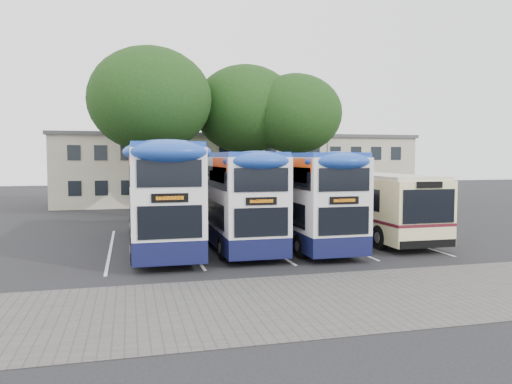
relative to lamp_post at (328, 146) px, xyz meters
The scene contains 12 objects.
ground 21.46m from the lamp_post, 106.72° to the right, with size 120.00×120.00×0.00m, color black.
paving_strip 26.71m from the lamp_post, 107.76° to the right, with size 40.00×6.00×0.01m, color #595654.
bay_lines 18.57m from the lamp_post, 123.08° to the right, with size 14.12×11.00×0.01m.
depot_building 9.43m from the lamp_post, 130.53° to the left, with size 32.40×8.40×6.20m.
lamp_post is the anchor object (origin of this frame).
tree_left 15.06m from the lamp_post, 166.88° to the right, with size 8.39×8.39×11.62m.
tree_mid 7.93m from the lamp_post, 167.57° to the right, with size 7.74×7.74×11.02m.
tree_right 5.72m from the lamp_post, 139.29° to the right, with size 6.84×6.84×10.22m.
bus_dd_left 21.09m from the lamp_post, 133.89° to the right, with size 2.74×11.30×4.71m.
bus_dd_mid 19.08m from the lamp_post, 126.13° to the right, with size 2.53×10.44×4.35m.
bus_dd_right 17.76m from the lamp_post, 117.02° to the right, with size 2.52×10.40×4.33m.
bus_single 15.20m from the lamp_post, 104.57° to the right, with size 2.82×11.08×3.31m.
Camera 1 is at (-9.91, -18.34, 4.15)m, focal length 35.00 mm.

